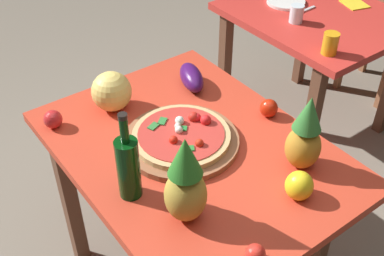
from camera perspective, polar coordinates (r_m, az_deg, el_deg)
The scene contains 19 objects.
display_table at distance 1.87m, azimuth 0.12°, elevation -4.56°, with size 1.16×0.86×0.77m.
background_table at distance 2.90m, azimuth 14.19°, elevation 10.84°, with size 0.94×0.81×0.77m.
dining_chair at distance 3.43m, azimuth 21.19°, elevation 10.67°, with size 0.44×0.44×0.85m.
pizza_board at distance 1.81m, azimuth -1.27°, elevation -1.51°, with size 0.43×0.43×0.03m, color #915939.
pizza at distance 1.80m, azimuth -1.18°, elevation -0.78°, with size 0.37×0.37×0.06m.
wine_bottle at distance 1.56m, azimuth -7.50°, elevation -4.50°, with size 0.08×0.08×0.33m.
pineapple_left at distance 1.46m, azimuth -0.78°, elevation -6.55°, with size 0.13×0.13×0.32m.
pineapple_right at distance 1.69m, azimuth 13.11°, elevation -0.97°, with size 0.12×0.12×0.29m.
melon at distance 1.98m, azimuth -9.42°, elevation 4.26°, with size 0.16×0.16×0.16m, color #EBCC65.
bell_pepper at distance 1.63m, azimuth 12.47°, elevation -6.62°, with size 0.09×0.09×0.10m, color yellow.
eggplant at distance 2.10m, azimuth -0.07°, elevation 5.97°, with size 0.20×0.09×0.09m, color #3B1153.
tomato_beside_pepper at distance 1.45m, azimuth 7.45°, elevation -14.44°, with size 0.06×0.06×0.06m, color red.
tomato_near_board at distance 1.95m, azimuth -16.01°, elevation 1.00°, with size 0.07×0.07×0.07m, color red.
tomato_at_corner at distance 1.96m, azimuth 9.00°, elevation 2.33°, with size 0.07×0.07×0.07m, color red.
drinking_glass_juice at distance 2.43m, azimuth 15.93°, elevation 9.52°, with size 0.08×0.08×0.11m, color orange.
drinking_glass_water at distance 2.70m, azimuth 12.17°, elevation 12.98°, with size 0.07×0.07×0.09m, color silver.
dinner_plate at distance 2.93m, azimuth 10.96°, elevation 14.35°, with size 0.22×0.22×0.02m, color white.
knife_utensil at distance 2.84m, azimuth 12.99°, elevation 13.25°, with size 0.02×0.18×0.01m, color silver.
napkin_folded at distance 3.01m, azimuth 18.55°, elevation 13.64°, with size 0.14×0.12×0.01m, color yellow.
Camera 1 is at (1.09, -0.82, 1.96)m, focal length 45.43 mm.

